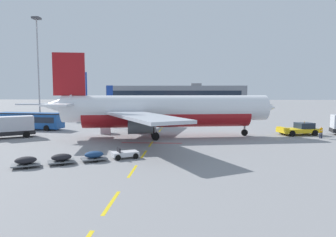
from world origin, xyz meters
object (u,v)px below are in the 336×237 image
Objects in this scene: pushback_tug at (299,129)px; uld_cargo_container at (105,128)px; airliner_foreground at (164,111)px; ground_power_truck at (10,127)px; airliner_mid_left at (80,103)px; apron_shuttle_bus at (30,120)px; apron_light_mast_near at (38,56)px; baggage_train at (78,157)px; airliner_far_center at (129,101)px; ground_crew_worker at (321,132)px.

pushback_tug is 30.80m from uld_cargo_container.
airliner_foreground reaches higher than ground_power_truck.
airliner_foreground is 46.65m from airliner_mid_left.
apron_shuttle_bus is 0.49× the size of apron_light_mast_near.
ground_power_truck is 3.63× the size of uld_cargo_container.
airliner_foreground reaches higher than baggage_train.
pushback_tug is at bearing -36.03° from airliner_mid_left.
airliner_foreground is 22.58m from ground_power_truck.
apron_light_mast_near reaches higher than apron_shuttle_bus.
airliner_foreground reaches higher than uld_cargo_container.
airliner_mid_left is 1.20× the size of airliner_far_center.
airliner_foreground reaches higher than ground_crew_worker.
airliner_mid_left is 39.57m from airliner_far_center.
airliner_far_center is 3.62× the size of ground_power_truck.
ground_power_truck is 4.13× the size of ground_crew_worker.
pushback_tug is at bearing 0.55° from uld_cargo_container.
airliner_foreground is at bearing 67.30° from baggage_train.
baggage_train is (15.47, -14.46, -1.11)m from ground_power_truck.
ground_crew_worker is at bearing 2.89° from ground_power_truck.
ground_crew_worker is at bearing -5.58° from uld_cargo_container.
apron_shuttle_bus is 1.12× the size of baggage_train.
pushback_tug is 0.21× the size of airliner_mid_left.
pushback_tug is (21.09, 3.74, -3.05)m from airliner_foreground.
apron_shuttle_bus is (-4.62, -69.66, -1.30)m from airliner_far_center.
pushback_tug is at bearing 10.04° from airliner_foreground.
apron_shuttle_bus is at bearing 102.53° from ground_power_truck.
airliner_mid_left is (-47.62, 34.64, 2.76)m from pushback_tug.
ground_power_truck reaches higher than baggage_train.
uld_cargo_container is at bearing 98.02° from baggage_train.
ground_crew_worker is 64.31m from apron_light_mast_near.
baggage_train is 34.17m from ground_crew_worker.
ground_power_truck is at bearing 136.94° from baggage_train.
apron_shuttle_bus is 15.46m from uld_cargo_container.
uld_cargo_container is (-30.80, -0.29, -0.10)m from pushback_tug.
airliner_far_center is 69.83m from apron_shuttle_bus.
pushback_tug is at bearing 7.56° from ground_power_truck.
airliner_far_center reaches higher than ground_crew_worker.
ground_crew_worker reaches higher than baggage_train.
baggage_train is at bearing -70.32° from airliner_mid_left.
apron_light_mast_near is at bearing -123.43° from airliner_mid_left.
apron_light_mast_near is at bearing 153.31° from ground_crew_worker.
ground_power_truck is at bearing -177.11° from ground_crew_worker.
apron_shuttle_bus is 6.26× the size of uld_cargo_container.
apron_shuttle_bus is (-45.63, 3.98, 0.85)m from pushback_tug.
airliner_mid_left reaches higher than uld_cargo_container.
airliner_mid_left is 4.35× the size of ground_power_truck.
baggage_train is (-6.90, -16.49, -3.42)m from airliner_foreground.
airliner_far_center is 1.04× the size of apron_light_mast_near.
ground_power_truck reaches higher than uld_cargo_container.
airliner_foreground is 17.71× the size of uld_cargo_container.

